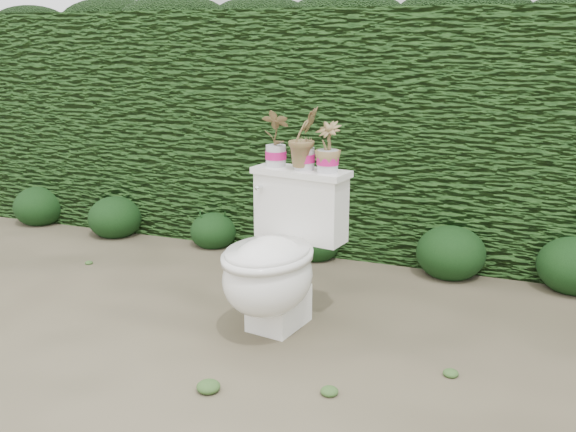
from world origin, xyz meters
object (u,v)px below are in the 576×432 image
at_px(potted_plant_center, 304,140).
at_px(potted_plant_right, 328,149).
at_px(potted_plant_left, 276,139).
at_px(toilet, 277,261).

relative_size(potted_plant_center, potted_plant_right, 1.28).
relative_size(potted_plant_left, potted_plant_center, 0.93).
xyz_separation_m(toilet, potted_plant_center, (0.06, 0.23, 0.57)).
bearing_deg(toilet, potted_plant_left, 122.00).
distance_m(toilet, potted_plant_right, 0.61).
height_order(potted_plant_center, potted_plant_right, potted_plant_center).
height_order(potted_plant_left, potted_plant_right, potted_plant_left).
bearing_deg(potted_plant_center, potted_plant_right, -68.55).
bearing_deg(potted_plant_left, toilet, 115.98).
xyz_separation_m(toilet, potted_plant_left, (-0.11, 0.26, 0.56)).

